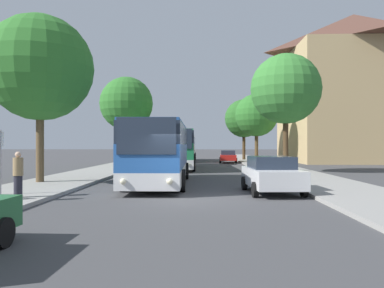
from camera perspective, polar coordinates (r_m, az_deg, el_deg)
ground_plane at (r=14.44m, az=-1.36°, el=-8.42°), size 300.00×300.00×0.00m
sidewalk_left at (r=16.36m, az=-26.86°, el=-7.16°), size 4.00×120.00×0.15m
sidewalk_right at (r=15.70m, az=25.32°, el=-7.46°), size 4.00×120.00×0.15m
building_right_background at (r=50.73m, az=23.40°, el=7.85°), size 15.68×15.63×18.19m
bus_front at (r=19.68m, az=-4.96°, el=-1.22°), size 3.00×10.38×3.18m
bus_middle at (r=32.32m, az=-2.14°, el=-0.70°), size 3.16×11.11×3.26m
bus_rear at (r=47.37m, az=-1.18°, el=-0.53°), size 2.91×11.25×3.21m
parked_car_right_near at (r=16.50m, az=12.04°, el=-4.51°), size 2.32×4.19×1.58m
parked_car_right_far at (r=43.00m, az=5.51°, el=-1.88°), size 2.14×4.17×1.43m
bus_stop_sign at (r=16.38m, az=-27.19°, el=-1.41°), size 0.08×0.45×2.52m
pedestrian_waiting_near at (r=15.19m, az=-24.98°, el=-4.22°), size 0.36×0.36×1.68m
tree_left_near at (r=36.99m, az=-9.95°, el=6.08°), size 5.14×5.14×8.50m
tree_left_far at (r=21.44m, az=-22.15°, el=10.66°), size 5.50×5.50×8.71m
tree_right_near at (r=43.94m, az=9.79°, el=4.34°), size 4.93×4.93×7.81m
tree_right_mid at (r=28.90m, az=14.08°, el=8.12°), size 5.20×5.20×8.68m
tree_right_far at (r=49.41m, az=7.91°, el=3.87°), size 4.97×4.97×7.85m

